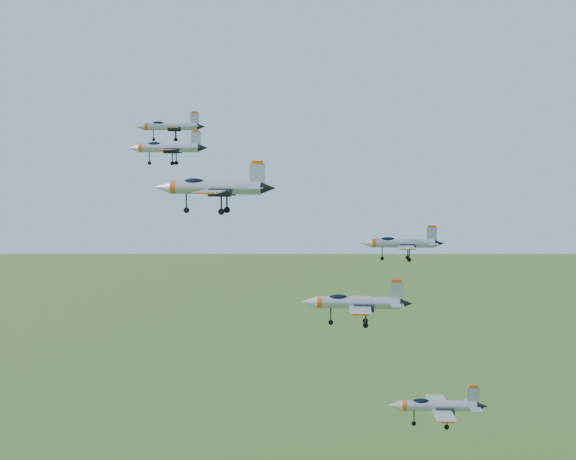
# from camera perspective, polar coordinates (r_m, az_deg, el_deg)

# --- Properties ---
(jet_lead) EXTENTS (10.81, 9.26, 2.97)m
(jet_lead) POSITION_cam_1_polar(r_m,az_deg,el_deg) (128.01, -8.47, 7.30)
(jet_lead) COLOR #9EA2AA
(jet_left_high) EXTENTS (11.50, 9.58, 3.07)m
(jet_left_high) POSITION_cam_1_polar(r_m,az_deg,el_deg) (113.01, -8.64, 5.81)
(jet_left_high) COLOR #9EA2AA
(jet_right_high) EXTENTS (13.80, 11.43, 3.69)m
(jet_right_high) POSITION_cam_1_polar(r_m,az_deg,el_deg) (87.86, -5.40, 3.05)
(jet_right_high) COLOR #9EA2AA
(jet_left_low) EXTENTS (11.49, 9.66, 3.08)m
(jet_left_low) POSITION_cam_1_polar(r_m,az_deg,el_deg) (110.24, 8.01, -0.92)
(jet_left_low) COLOR #9EA2AA
(jet_right_low) EXTENTS (13.04, 10.92, 3.49)m
(jet_right_low) POSITION_cam_1_polar(r_m,az_deg,el_deg) (94.05, 4.79, -5.15)
(jet_right_low) COLOR #9EA2AA
(jet_trail) EXTENTS (12.53, 10.56, 3.37)m
(jet_trail) POSITION_cam_1_polar(r_m,az_deg,el_deg) (104.17, 10.48, -12.18)
(jet_trail) COLOR #9EA2AA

